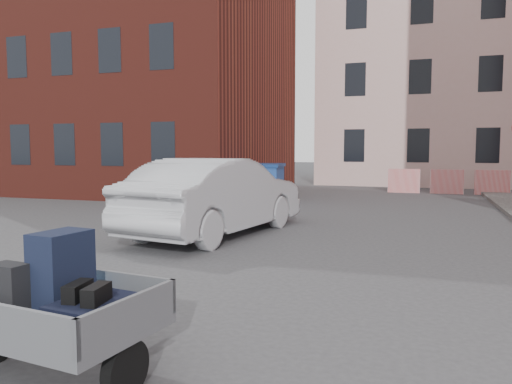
% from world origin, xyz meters
% --- Properties ---
extents(ground, '(120.00, 120.00, 0.00)m').
position_xyz_m(ground, '(0.00, 0.00, 0.00)').
color(ground, '#38383A').
rests_on(ground, ground).
extents(building_brick, '(12.00, 10.00, 14.00)m').
position_xyz_m(building_brick, '(-9.00, 13.00, 7.00)').
color(building_brick, '#591E16').
rests_on(building_brick, ground).
extents(building_pink, '(16.00, 8.00, 14.00)m').
position_xyz_m(building_pink, '(6.00, 22.00, 7.00)').
color(building_pink, '#D0A9A0').
rests_on(building_pink, ground).
extents(far_building, '(6.00, 6.00, 8.00)m').
position_xyz_m(far_building, '(-20.00, 22.00, 4.00)').
color(far_building, maroon).
rests_on(far_building, ground).
extents(barriers, '(4.70, 0.18, 1.00)m').
position_xyz_m(barriers, '(4.20, 15.00, 0.50)').
color(barriers, red).
rests_on(barriers, ground).
extents(trailer, '(1.72, 1.89, 1.20)m').
position_xyz_m(trailer, '(0.51, -3.68, 0.61)').
color(trailer, black).
rests_on(trailer, ground).
extents(dumpster, '(3.34, 1.98, 1.33)m').
position_xyz_m(dumpster, '(-2.90, 9.45, 0.67)').
color(dumpster, '#1E438F').
rests_on(dumpster, ground).
extents(silver_car, '(2.52, 5.23, 1.66)m').
position_xyz_m(silver_car, '(-0.89, 2.99, 0.83)').
color(silver_car, '#AAACB1').
rests_on(silver_car, ground).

